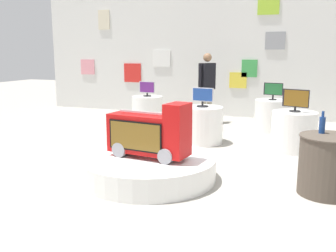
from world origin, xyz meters
TOP-DOWN VIEW (x-y plane):
  - ground_plane at (0.00, 0.00)m, footprint 30.00×30.00m
  - back_wall_display at (-0.01, 5.34)m, footprint 11.66×0.13m
  - main_display_pedestal at (-0.37, -0.09)m, footprint 1.79×1.79m
  - novelty_firetruck_tv at (-0.35, -0.10)m, footprint 1.13×0.54m
  - display_pedestal_left_rear at (1.39, 2.13)m, footprint 0.76×0.76m
  - tv_on_left_rear at (1.39, 2.12)m, footprint 0.43×0.18m
  - display_pedestal_center_rear at (-1.88, 3.38)m, footprint 0.70×0.70m
  - tv_on_center_rear at (-1.88, 3.38)m, footprint 0.38×0.19m
  - display_pedestal_right_rear at (-0.24, 2.15)m, footprint 0.76×0.76m
  - tv_on_right_rear at (-0.24, 2.15)m, footprint 0.42×0.22m
  - display_pedestal_far_right at (0.89, 3.67)m, footprint 0.73×0.73m
  - tv_on_far_right at (0.89, 3.67)m, footprint 0.40×0.16m
  - side_table_round at (1.84, 0.12)m, footprint 0.69×0.69m
  - bottle_on_side_table at (1.75, 0.24)m, footprint 0.07×0.07m
  - shopper_browsing_near_truck at (-0.66, 4.13)m, footprint 0.36×0.50m

SIDE VIEW (x-z plane):
  - ground_plane at x=0.00m, z-range 0.00..0.00m
  - main_display_pedestal at x=-0.37m, z-range 0.00..0.30m
  - display_pedestal_left_rear at x=1.39m, z-range 0.00..0.68m
  - display_pedestal_center_rear at x=-1.88m, z-range 0.00..0.68m
  - display_pedestal_right_rear at x=-0.24m, z-range 0.00..0.68m
  - display_pedestal_far_right at x=0.89m, z-range 0.00..0.68m
  - side_table_round at x=1.84m, z-range 0.01..0.73m
  - novelty_firetruck_tv at x=-0.35m, z-range 0.24..0.98m
  - bottle_on_side_table at x=1.75m, z-range 0.69..0.96m
  - tv_on_center_rear at x=-1.88m, z-range 0.69..1.03m
  - tv_on_right_rear at x=-0.24m, z-range 0.70..1.05m
  - tv_on_left_rear at x=1.39m, z-range 0.70..1.08m
  - tv_on_far_right at x=0.89m, z-range 0.71..1.07m
  - shopper_browsing_near_truck at x=-0.66m, z-range 0.14..1.80m
  - back_wall_display at x=-0.01m, z-range 0.00..3.34m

